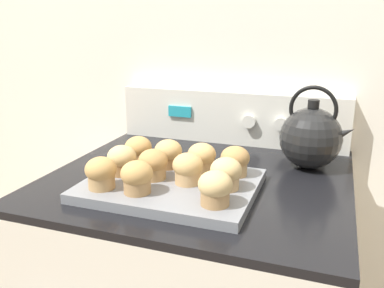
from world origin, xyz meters
The scene contains 15 objects.
wall_back centered at (0.00, 0.71, 1.20)m, with size 8.00×0.05×2.40m.
control_panel centered at (0.00, 0.66, 1.00)m, with size 0.71×0.07×0.16m.
muffin_pan centered at (-0.03, 0.24, 0.93)m, with size 0.38×0.29×0.02m.
muffin_r0_c0 centered at (-0.16, 0.15, 0.97)m, with size 0.07×0.07×0.07m.
muffin_r0_c1 centered at (-0.07, 0.15, 0.97)m, with size 0.07×0.07×0.07m.
muffin_r0_c3 centered at (0.10, 0.15, 0.97)m, with size 0.07×0.07×0.07m.
muffin_r1_c0 centered at (-0.16, 0.24, 0.97)m, with size 0.07×0.07×0.07m.
muffin_r1_c1 centered at (-0.07, 0.24, 0.97)m, with size 0.07×0.07×0.07m.
muffin_r1_c2 centered at (0.01, 0.24, 0.97)m, with size 0.07×0.07×0.07m.
muffin_r1_c3 centered at (0.10, 0.24, 0.97)m, with size 0.07×0.07×0.07m.
muffin_r2_c0 centered at (-0.15, 0.32, 0.97)m, with size 0.07×0.07×0.07m.
muffin_r2_c1 centered at (-0.07, 0.32, 0.97)m, with size 0.07×0.07×0.07m.
muffin_r2_c2 centered at (0.01, 0.32, 0.97)m, with size 0.07×0.07×0.07m.
muffin_r2_c3 centered at (0.10, 0.32, 0.97)m, with size 0.07×0.07×0.07m.
tea_kettle centered at (0.25, 0.50, 1.00)m, with size 0.19×0.16×0.22m.
Camera 1 is at (0.30, -0.55, 1.28)m, focal length 38.00 mm.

